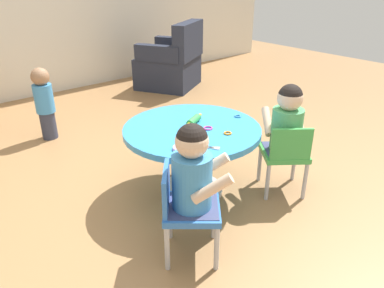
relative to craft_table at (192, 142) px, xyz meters
name	(u,v)px	position (x,y,z in m)	size (l,w,h in m)	color
ground_plane	(192,191)	(0.00, 0.00, -0.39)	(10.00, 10.00, 0.00)	#9E7247
craft_table	(192,142)	(0.00, 0.00, 0.00)	(0.93, 0.93, 0.50)	silver
child_chair_left	(185,208)	(-0.45, -0.46, -0.08)	(0.42, 0.42, 0.54)	#B7B7BC
seated_child_left	(193,171)	(-0.41, -0.49, 0.14)	(0.44, 0.43, 0.51)	#3F4772
child_chair_right	(285,154)	(0.48, -0.42, -0.08)	(0.42, 0.42, 0.54)	#B7B7BC
seated_child_right	(287,121)	(0.51, -0.39, 0.14)	(0.42, 0.44, 0.51)	#3F4772
armchair_dark	(172,64)	(1.49, 2.15, -0.08)	(0.96, 0.97, 0.85)	#232838
toddler_standing	(44,102)	(-0.41, 1.59, -0.03)	(0.17, 0.17, 0.67)	#33384C
rolling_pin	(194,120)	(0.05, 0.04, 0.14)	(0.22, 0.12, 0.05)	green
craft_scissors	(205,147)	(-0.14, -0.29, 0.12)	(0.12, 0.14, 0.01)	silver
playdough_blob_0	(182,148)	(-0.27, -0.22, 0.12)	(0.11, 0.11, 0.02)	#CC99E5
cookie_cutter_0	(228,133)	(0.10, -0.23, 0.12)	(0.05, 0.05, 0.01)	orange
cookie_cutter_1	(208,128)	(0.06, -0.09, 0.12)	(0.06, 0.06, 0.01)	#D83FA5
cookie_cutter_2	(238,116)	(0.37, -0.07, 0.12)	(0.05, 0.05, 0.01)	#3F99D8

